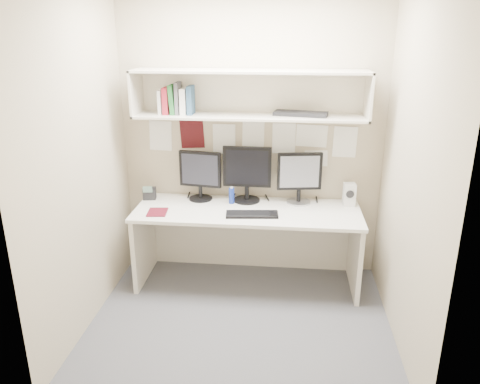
# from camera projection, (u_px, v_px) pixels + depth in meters

# --- Properties ---
(floor) EXTENTS (2.40, 2.00, 0.01)m
(floor) POSITION_uv_depth(u_px,v_px,m) (240.00, 322.00, 3.78)
(floor) COLOR #4B4B50
(floor) RESTS_ON ground
(wall_back) EXTENTS (2.40, 0.02, 2.60)m
(wall_back) POSITION_uv_depth(u_px,v_px,m) (251.00, 138.00, 4.29)
(wall_back) COLOR tan
(wall_back) RESTS_ON ground
(wall_front) EXTENTS (2.40, 0.02, 2.60)m
(wall_front) POSITION_uv_depth(u_px,v_px,m) (220.00, 222.00, 2.42)
(wall_front) COLOR tan
(wall_front) RESTS_ON ground
(wall_left) EXTENTS (0.02, 2.00, 2.60)m
(wall_left) POSITION_uv_depth(u_px,v_px,m) (80.00, 163.00, 3.47)
(wall_left) COLOR tan
(wall_left) RESTS_ON ground
(wall_right) EXTENTS (0.02, 2.00, 2.60)m
(wall_right) POSITION_uv_depth(u_px,v_px,m) (412.00, 173.00, 3.24)
(wall_right) COLOR tan
(wall_right) RESTS_ON ground
(desk) EXTENTS (2.00, 0.70, 0.73)m
(desk) POSITION_uv_depth(u_px,v_px,m) (247.00, 246.00, 4.27)
(desk) COLOR silver
(desk) RESTS_ON floor
(overhead_hutch) EXTENTS (2.00, 0.38, 0.40)m
(overhead_hutch) POSITION_uv_depth(u_px,v_px,m) (250.00, 93.00, 4.02)
(overhead_hutch) COLOR beige
(overhead_hutch) RESTS_ON wall_back
(pinned_papers) EXTENTS (1.92, 0.01, 0.48)m
(pinned_papers) POSITION_uv_depth(u_px,v_px,m) (251.00, 143.00, 4.31)
(pinned_papers) COLOR white
(pinned_papers) RESTS_ON wall_back
(monitor_left) EXTENTS (0.40, 0.22, 0.46)m
(monitor_left) POSITION_uv_depth(u_px,v_px,m) (200.00, 173.00, 4.32)
(monitor_left) COLOR black
(monitor_left) RESTS_ON desk
(monitor_center) EXTENTS (0.44, 0.24, 0.51)m
(monitor_center) POSITION_uv_depth(u_px,v_px,m) (247.00, 172.00, 4.27)
(monitor_center) COLOR black
(monitor_center) RESTS_ON desk
(monitor_right) EXTENTS (0.40, 0.22, 0.47)m
(monitor_right) POSITION_uv_depth(u_px,v_px,m) (299.00, 176.00, 4.23)
(monitor_right) COLOR #A5A5AA
(monitor_right) RESTS_ON desk
(keyboard) EXTENTS (0.46, 0.20, 0.02)m
(keyboard) POSITION_uv_depth(u_px,v_px,m) (252.00, 214.00, 4.01)
(keyboard) COLOR black
(keyboard) RESTS_ON desk
(mouse) EXTENTS (0.07, 0.11, 0.03)m
(mouse) POSITION_uv_depth(u_px,v_px,m) (274.00, 215.00, 3.99)
(mouse) COLOR black
(mouse) RESTS_ON desk
(speaker) EXTENTS (0.11, 0.12, 0.21)m
(speaker) POSITION_uv_depth(u_px,v_px,m) (349.00, 194.00, 4.22)
(speaker) COLOR silver
(speaker) RESTS_ON desk
(blue_bottle) EXTENTS (0.05, 0.05, 0.16)m
(blue_bottle) POSITION_uv_depth(u_px,v_px,m) (232.00, 195.00, 4.27)
(blue_bottle) COLOR navy
(blue_bottle) RESTS_ON desk
(maroon_notebook) EXTENTS (0.18, 0.22, 0.01)m
(maroon_notebook) POSITION_uv_depth(u_px,v_px,m) (157.00, 212.00, 4.07)
(maroon_notebook) COLOR #530E19
(maroon_notebook) RESTS_ON desk
(desk_phone) EXTENTS (0.13, 0.12, 0.14)m
(desk_phone) POSITION_uv_depth(u_px,v_px,m) (150.00, 193.00, 4.39)
(desk_phone) COLOR black
(desk_phone) RESTS_ON desk
(book_stack) EXTENTS (0.30, 0.17, 0.27)m
(book_stack) POSITION_uv_depth(u_px,v_px,m) (177.00, 100.00, 4.06)
(book_stack) COLOR beige
(book_stack) RESTS_ON overhead_hutch
(hutch_tray) EXTENTS (0.48, 0.26, 0.03)m
(hutch_tray) POSITION_uv_depth(u_px,v_px,m) (301.00, 114.00, 4.01)
(hutch_tray) COLOR black
(hutch_tray) RESTS_ON overhead_hutch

